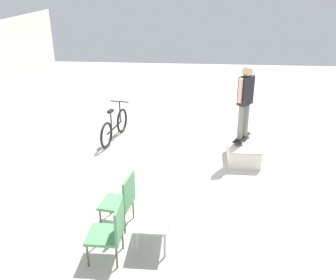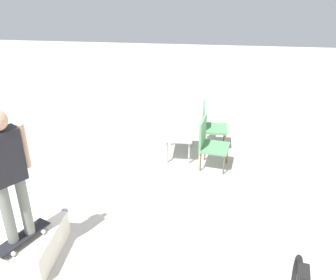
# 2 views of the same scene
# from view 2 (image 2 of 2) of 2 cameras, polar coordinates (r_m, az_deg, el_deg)

# --- Properties ---
(ground_plane) EXTENTS (24.00, 24.00, 0.00)m
(ground_plane) POSITION_cam_2_polar(r_m,az_deg,el_deg) (6.49, -5.42, -8.30)
(ground_plane) COLOR #B7B2A8
(skate_ramp_box) EXTENTS (1.04, 0.72, 0.44)m
(skate_ramp_box) POSITION_cam_2_polar(r_m,az_deg,el_deg) (5.52, -20.24, -14.62)
(skate_ramp_box) COLOR silver
(skate_ramp_box) RESTS_ON ground_plane
(skateboard_on_ramp) EXTENTS (0.76, 0.50, 0.07)m
(skateboard_on_ramp) POSITION_cam_2_polar(r_m,az_deg,el_deg) (5.19, -21.32, -13.61)
(skateboard_on_ramp) COLOR black
(skateboard_on_ramp) RESTS_ON skate_ramp_box
(person_skater) EXTENTS (0.47, 0.39, 1.70)m
(person_skater) POSITION_cam_2_polar(r_m,az_deg,el_deg) (4.64, -23.35, -3.87)
(person_skater) COLOR gray
(person_skater) RESTS_ON skateboard_on_ramp
(coffee_table) EXTENTS (0.84, 0.53, 0.48)m
(coffee_table) POSITION_cam_2_polar(r_m,az_deg,el_deg) (7.51, 1.81, 0.59)
(coffee_table) COLOR #9E9EA3
(coffee_table) RESTS_ON ground_plane
(patio_chair_left) EXTENTS (0.52, 0.52, 0.97)m
(patio_chair_left) POSITION_cam_2_polar(r_m,az_deg,el_deg) (7.84, 6.42, 2.50)
(patio_chair_left) COLOR brown
(patio_chair_left) RESTS_ON ground_plane
(patio_chair_right) EXTENTS (0.60, 0.60, 0.97)m
(patio_chair_right) POSITION_cam_2_polar(r_m,az_deg,el_deg) (7.07, 6.36, -0.28)
(patio_chair_right) COLOR brown
(patio_chair_right) RESTS_ON ground_plane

